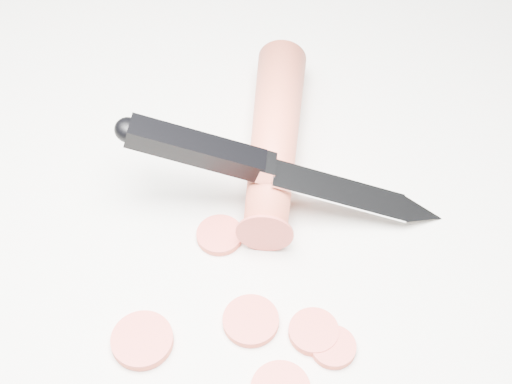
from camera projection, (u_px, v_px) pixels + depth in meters
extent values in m
plane|color=silver|center=(236.00, 246.00, 0.51)|extent=(2.40, 2.40, 0.00)
cylinder|color=#D54D34|center=(274.00, 137.00, 0.54)|extent=(0.07, 0.18, 0.04)
cylinder|color=#C94036|center=(142.00, 340.00, 0.46)|extent=(0.04, 0.04, 0.01)
cylinder|color=#C94036|center=(251.00, 321.00, 0.46)|extent=(0.04, 0.04, 0.01)
cylinder|color=#C94036|center=(333.00, 347.00, 0.45)|extent=(0.03, 0.03, 0.01)
cylinder|color=#C94036|center=(220.00, 235.00, 0.51)|extent=(0.03, 0.03, 0.01)
cylinder|color=#C94036|center=(314.00, 332.00, 0.46)|extent=(0.03, 0.03, 0.01)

